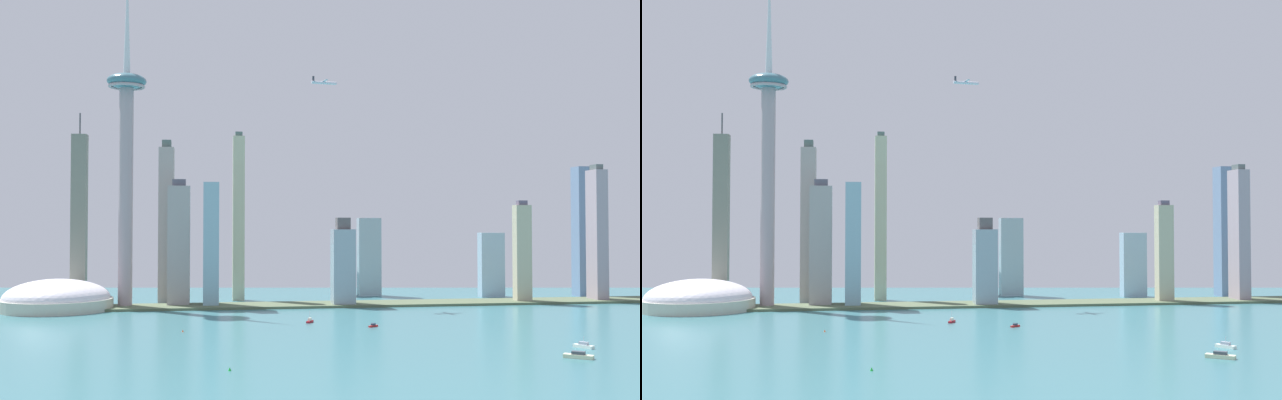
% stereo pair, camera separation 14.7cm
% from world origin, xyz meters
% --- Properties ---
extents(waterfront_pier, '(699.89, 50.62, 2.46)m').
position_xyz_m(waterfront_pier, '(0.00, 451.14, 1.23)').
color(waterfront_pier, '#526045').
rests_on(waterfront_pier, ground).
extents(observation_tower, '(39.02, 39.02, 350.14)m').
position_xyz_m(observation_tower, '(-234.44, 461.31, 166.54)').
color(observation_tower, '#A89398').
rests_on(observation_tower, ground).
extents(stadium_dome, '(106.33, 106.33, 37.63)m').
position_xyz_m(stadium_dome, '(-297.38, 448.59, 9.84)').
color(stadium_dome, beige).
rests_on(stadium_dome, ground).
extents(skyscraper_0, '(22.62, 21.87, 89.74)m').
position_xyz_m(skyscraper_0, '(-16.88, 444.88, 41.27)').
color(skyscraper_0, '#8FA1AD').
rests_on(skyscraper_0, ground).
extents(skyscraper_1, '(16.73, 12.32, 108.25)m').
position_xyz_m(skyscraper_1, '(176.82, 448.09, 52.58)').
color(skyscraper_1, '#B6B092').
rests_on(skyscraper_1, ground).
extents(skyscraper_2, '(26.41, 14.63, 90.23)m').
position_xyz_m(skyscraper_2, '(33.05, 549.87, 45.12)').
color(skyscraper_2, '#98ACB6').
rests_on(skyscraper_2, ground).
extents(skyscraper_3, '(27.64, 14.12, 73.34)m').
position_xyz_m(skyscraper_3, '(168.77, 516.14, 36.67)').
color(skyscraper_3, '#98B3C8').
rests_on(skyscraper_3, ground).
extents(skyscraper_4, '(22.26, 15.05, 128.50)m').
position_xyz_m(skyscraper_4, '(-182.14, 462.55, 62.15)').
color(skyscraper_4, '#9F9896').
rests_on(skyscraper_4, ground).
extents(skyscraper_5, '(13.41, 24.26, 147.74)m').
position_xyz_m(skyscraper_5, '(264.02, 451.63, 72.01)').
color(skyscraper_5, '#A08E99').
rests_on(skyscraper_5, ground).
extents(skyscraper_6, '(27.75, 20.20, 149.42)m').
position_xyz_m(skyscraper_6, '(280.60, 506.16, 74.71)').
color(skyscraper_6, '#6982A5').
rests_on(skyscraper_6, ground).
extents(skyscraper_7, '(15.47, 14.84, 199.68)m').
position_xyz_m(skyscraper_7, '(-286.06, 504.88, 88.66)').
color(skyscraper_7, slate).
rests_on(skyscraper_7, ground).
extents(skyscraper_8, '(15.62, 25.89, 125.19)m').
position_xyz_m(skyscraper_8, '(-149.92, 457.74, 62.59)').
color(skyscraper_8, '#89B0C1').
rests_on(skyscraper_8, ground).
extents(skyscraper_9, '(13.14, 22.44, 58.04)m').
position_xyz_m(skyscraper_9, '(-0.02, 558.72, 29.02)').
color(skyscraper_9, '#7896AD').
rests_on(skyscraper_9, ground).
extents(skyscraper_10, '(15.42, 22.64, 171.30)m').
position_xyz_m(skyscraper_10, '(-196.18, 494.78, 83.15)').
color(skyscraper_10, '#A89D98').
rests_on(skyscraper_10, ground).
extents(skyscraper_11, '(12.73, 13.12, 184.45)m').
position_xyz_m(skyscraper_11, '(-119.61, 518.76, 90.70)').
color(skyscraper_11, beige).
rests_on(skyscraper_11, ground).
extents(boat_0, '(7.48, 10.77, 9.92)m').
position_xyz_m(boat_0, '(-68.30, 320.12, 1.47)').
color(boat_0, '#AF1923').
rests_on(boat_0, ground).
extents(boat_1, '(17.83, 15.76, 4.30)m').
position_xyz_m(boat_1, '(72.90, 125.23, 1.61)').
color(boat_1, beige).
rests_on(boat_1, ground).
extents(boat_2, '(8.87, 7.09, 2.94)m').
position_xyz_m(boat_2, '(-21.30, 285.32, 1.07)').
color(boat_2, red).
rests_on(boat_2, ground).
extents(boat_3, '(10.58, 14.13, 7.69)m').
position_xyz_m(boat_3, '(95.50, 161.70, 1.53)').
color(boat_3, white).
rests_on(boat_3, ground).
extents(channel_buoy_0, '(1.51, 1.51, 1.74)m').
position_xyz_m(channel_buoy_0, '(-172.85, 280.40, 0.87)').
color(channel_buoy_0, '#E54C19').
rests_on(channel_buoy_0, ground).
extents(channel_buoy_1, '(1.90, 1.90, 2.12)m').
position_xyz_m(channel_buoy_1, '(-142.25, 117.02, 1.06)').
color(channel_buoy_1, green).
rests_on(channel_buoy_1, ground).
extents(airplane, '(28.08, 24.66, 8.09)m').
position_xyz_m(airplane, '(-32.25, 470.39, 232.54)').
color(airplane, silver).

